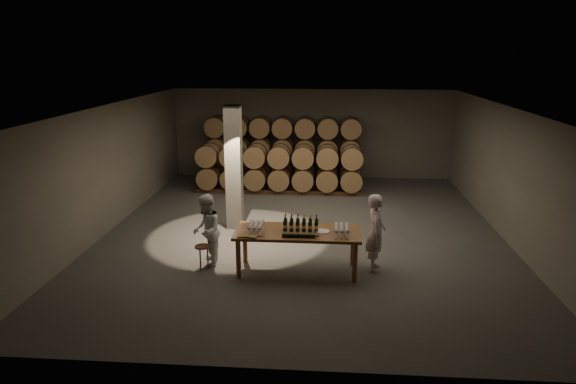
# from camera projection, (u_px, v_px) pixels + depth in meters

# --- Properties ---
(room) EXTENTS (12.00, 12.00, 12.00)m
(room) POSITION_uv_depth(u_px,v_px,m) (234.00, 168.00, 13.18)
(room) COLOR #504E4B
(room) RESTS_ON ground
(tasting_table) EXTENTS (2.60, 1.10, 0.90)m
(tasting_table) POSITION_uv_depth(u_px,v_px,m) (297.00, 236.00, 10.67)
(tasting_table) COLOR brown
(tasting_table) RESTS_ON ground
(barrel_stack_back) EXTENTS (5.48, 0.95, 2.31)m
(barrel_stack_back) POSITION_uv_depth(u_px,v_px,m) (283.00, 148.00, 18.03)
(barrel_stack_back) COLOR brown
(barrel_stack_back) RESTS_ON ground
(barrel_stack_front) EXTENTS (5.48, 0.95, 1.57)m
(barrel_stack_front) POSITION_uv_depth(u_px,v_px,m) (280.00, 167.00, 16.79)
(barrel_stack_front) COLOR brown
(barrel_stack_front) RESTS_ON ground
(bottle_cluster) EXTENTS (0.73, 0.23, 0.32)m
(bottle_cluster) POSITION_uv_depth(u_px,v_px,m) (301.00, 225.00, 10.67)
(bottle_cluster) COLOR black
(bottle_cluster) RESTS_ON tasting_table
(lying_bottles) EXTENTS (0.76, 0.08, 0.08)m
(lying_bottles) POSITION_uv_depth(u_px,v_px,m) (299.00, 236.00, 10.26)
(lying_bottles) COLOR black
(lying_bottles) RESTS_ON tasting_table
(glass_cluster_left) EXTENTS (0.30, 0.52, 0.17)m
(glass_cluster_left) POSITION_uv_depth(u_px,v_px,m) (256.00, 225.00, 10.63)
(glass_cluster_left) COLOR silver
(glass_cluster_left) RESTS_ON tasting_table
(glass_cluster_right) EXTENTS (0.31, 0.53, 0.18)m
(glass_cluster_right) POSITION_uv_depth(u_px,v_px,m) (342.00, 228.00, 10.43)
(glass_cluster_right) COLOR silver
(glass_cluster_right) RESTS_ON tasting_table
(plate) EXTENTS (0.31, 0.31, 0.02)m
(plate) POSITION_uv_depth(u_px,v_px,m) (322.00, 231.00, 10.60)
(plate) COLOR silver
(plate) RESTS_ON tasting_table
(notebook_near) EXTENTS (0.32, 0.28, 0.03)m
(notebook_near) POSITION_uv_depth(u_px,v_px,m) (251.00, 236.00, 10.31)
(notebook_near) COLOR brown
(notebook_near) RESTS_ON tasting_table
(notebook_corner) EXTENTS (0.20, 0.25, 0.02)m
(notebook_corner) POSITION_uv_depth(u_px,v_px,m) (242.00, 235.00, 10.36)
(notebook_corner) COLOR brown
(notebook_corner) RESTS_ON tasting_table
(pen) EXTENTS (0.15, 0.04, 0.01)m
(pen) POSITION_uv_depth(u_px,v_px,m) (262.00, 237.00, 10.29)
(pen) COLOR black
(pen) RESTS_ON tasting_table
(stool) EXTENTS (0.32, 0.32, 0.53)m
(stool) POSITION_uv_depth(u_px,v_px,m) (202.00, 250.00, 10.87)
(stool) COLOR brown
(stool) RESTS_ON ground
(person_man) EXTENTS (0.43, 0.63, 1.67)m
(person_man) POSITION_uv_depth(u_px,v_px,m) (376.00, 233.00, 10.74)
(person_man) COLOR beige
(person_man) RESTS_ON ground
(person_woman) EXTENTS (0.68, 0.83, 1.59)m
(person_woman) POSITION_uv_depth(u_px,v_px,m) (206.00, 231.00, 10.99)
(person_woman) COLOR white
(person_woman) RESTS_ON ground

